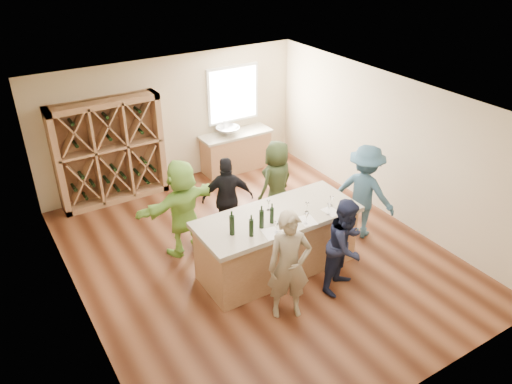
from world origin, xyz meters
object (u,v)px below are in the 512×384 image
person_server (364,192)px  wine_bottle_b (251,228)px  person_far_left (183,207)px  wine_bottle_a (232,225)px  wine_rack (110,152)px  sink (228,131)px  wine_bottle_d (262,219)px  person_far_right (277,182)px  wine_bottle_e (272,216)px  tasting_counter_base (277,244)px  person_near_right (346,245)px  person_far_mid (228,198)px  person_near_left (289,266)px

person_server → wine_bottle_b: bearing=73.5°
person_far_left → wine_bottle_a: bearing=86.8°
wine_rack → sink: wine_rack is taller
sink → wine_bottle_d: size_ratio=1.77×
wine_bottle_d → person_far_right: person_far_right is taller
wine_rack → wine_bottle_d: wine_rack is taller
person_far_right → wine_bottle_b: bearing=31.0°
wine_bottle_d → wine_bottle_e: wine_bottle_d is taller
sink → person_server: size_ratio=0.30×
tasting_counter_base → person_far_left: person_far_left is taller
wine_bottle_d → person_far_right: (1.32, 1.53, -0.41)m
wine_bottle_a → person_near_right: 1.82m
person_near_right → person_far_left: bearing=105.3°
wine_bottle_b → wine_bottle_e: wine_bottle_b is taller
tasting_counter_base → wine_bottle_d: (-0.43, -0.18, 0.73)m
person_server → tasting_counter_base: bearing=67.6°
person_server → person_far_left: 3.29m
tasting_counter_base → wine_bottle_b: bearing=-156.3°
wine_bottle_b → person_far_left: (-0.41, 1.62, -0.34)m
wine_rack → person_far_mid: wine_rack is taller
wine_bottle_b → person_near_right: size_ratio=0.18×
person_near_left → person_near_right: person_near_left is taller
wine_bottle_e → person_far_right: person_far_right is taller
tasting_counter_base → person_server: (1.95, 0.07, 0.40)m
sink → tasting_counter_base: (-1.13, -3.72, -0.51)m
wine_rack → wine_bottle_e: size_ratio=8.29×
tasting_counter_base → wine_bottle_e: bearing=-145.1°
person_far_right → wine_bottle_e: bearing=38.2°
person_far_mid → wine_bottle_d: bearing=104.2°
sink → person_near_left: bearing=-108.7°
wine_bottle_a → person_far_mid: 1.65m
wine_bottle_b → wine_bottle_e: 0.49m
person_server → person_far_mid: person_server is taller
sink → wine_bottle_e: bearing=-109.2°
wine_rack → wine_bottle_d: bearing=-74.0°
tasting_counter_base → wine_bottle_a: (-0.91, -0.11, 0.74)m
person_far_right → person_far_left: size_ratio=0.93×
person_server → person_far_left: size_ratio=1.02×
person_server → wine_bottle_d: bearing=71.6°
wine_bottle_d → person_near_right: 1.39m
wine_bottle_d → wine_rack: bearing=106.0°
wine_bottle_a → wine_bottle_b: bearing=-39.9°
wine_bottle_a → wine_rack: bearing=99.7°
wine_bottle_b → wine_rack: bearing=102.3°
person_near_left → person_far_mid: person_near_left is taller
wine_bottle_a → wine_bottle_e: 0.69m
sink → person_far_right: (-0.24, -2.37, -0.19)m
wine_bottle_a → person_near_left: person_near_left is taller
wine_rack → person_near_right: size_ratio=1.37×
person_far_left → wine_rack: bearing=-89.5°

